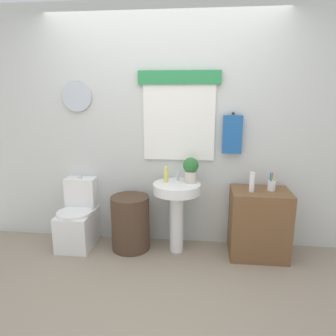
{
  "coord_description": "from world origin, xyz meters",
  "views": [
    {
      "loc": [
        0.41,
        -2.27,
        1.69
      ],
      "look_at": [
        0.08,
        0.8,
        0.94
      ],
      "focal_mm": 33.45,
      "sensor_mm": 36.0,
      "label": 1
    }
  ],
  "objects_px": {
    "lotion_bottle": "(252,182)",
    "potted_plant": "(191,169)",
    "pedestal_sink": "(177,201)",
    "toothbrush_cup": "(272,185)",
    "toilet": "(78,220)",
    "wooden_cabinet": "(259,223)",
    "soap_bottle": "(166,174)",
    "laundry_hamper": "(130,223)"
  },
  "relations": [
    {
      "from": "laundry_hamper",
      "to": "soap_bottle",
      "type": "distance_m",
      "value": 0.67
    },
    {
      "from": "toilet",
      "to": "toothbrush_cup",
      "type": "relative_size",
      "value": 4.13
    },
    {
      "from": "toilet",
      "to": "soap_bottle",
      "type": "relative_size",
      "value": 4.58
    },
    {
      "from": "toilet",
      "to": "pedestal_sink",
      "type": "xyz_separation_m",
      "value": [
        1.11,
        -0.03,
        0.28
      ]
    },
    {
      "from": "pedestal_sink",
      "to": "wooden_cabinet",
      "type": "bearing_deg",
      "value": -0.0
    },
    {
      "from": "laundry_hamper",
      "to": "wooden_cabinet",
      "type": "distance_m",
      "value": 1.37
    },
    {
      "from": "wooden_cabinet",
      "to": "lotion_bottle",
      "type": "relative_size",
      "value": 3.56
    },
    {
      "from": "soap_bottle",
      "to": "pedestal_sink",
      "type": "bearing_deg",
      "value": -22.62
    },
    {
      "from": "toothbrush_cup",
      "to": "lotion_bottle",
      "type": "bearing_deg",
      "value": -163.76
    },
    {
      "from": "soap_bottle",
      "to": "lotion_bottle",
      "type": "height_order",
      "value": "soap_bottle"
    },
    {
      "from": "wooden_cabinet",
      "to": "toothbrush_cup",
      "type": "xyz_separation_m",
      "value": [
        0.1,
        0.02,
        0.41
      ]
    },
    {
      "from": "laundry_hamper",
      "to": "wooden_cabinet",
      "type": "relative_size",
      "value": 0.84
    },
    {
      "from": "toilet",
      "to": "potted_plant",
      "type": "height_order",
      "value": "potted_plant"
    },
    {
      "from": "pedestal_sink",
      "to": "toothbrush_cup",
      "type": "bearing_deg",
      "value": 1.2
    },
    {
      "from": "lotion_bottle",
      "to": "toothbrush_cup",
      "type": "relative_size",
      "value": 1.09
    },
    {
      "from": "wooden_cabinet",
      "to": "toothbrush_cup",
      "type": "height_order",
      "value": "toothbrush_cup"
    },
    {
      "from": "pedestal_sink",
      "to": "soap_bottle",
      "type": "bearing_deg",
      "value": 157.38
    },
    {
      "from": "soap_bottle",
      "to": "potted_plant",
      "type": "xyz_separation_m",
      "value": [
        0.26,
        0.01,
        0.06
      ]
    },
    {
      "from": "wooden_cabinet",
      "to": "laundry_hamper",
      "type": "bearing_deg",
      "value": 180.0
    },
    {
      "from": "laundry_hamper",
      "to": "potted_plant",
      "type": "xyz_separation_m",
      "value": [
        0.65,
        0.06,
        0.61
      ]
    },
    {
      "from": "pedestal_sink",
      "to": "lotion_bottle",
      "type": "relative_size",
      "value": 3.79
    },
    {
      "from": "laundry_hamper",
      "to": "pedestal_sink",
      "type": "distance_m",
      "value": 0.58
    },
    {
      "from": "lotion_bottle",
      "to": "potted_plant",
      "type": "bearing_deg",
      "value": 170.82
    },
    {
      "from": "potted_plant",
      "to": "lotion_bottle",
      "type": "bearing_deg",
      "value": -9.18
    },
    {
      "from": "toilet",
      "to": "wooden_cabinet",
      "type": "bearing_deg",
      "value": -1.0
    },
    {
      "from": "potted_plant",
      "to": "pedestal_sink",
      "type": "bearing_deg",
      "value": -156.8
    },
    {
      "from": "soap_bottle",
      "to": "toothbrush_cup",
      "type": "relative_size",
      "value": 0.9
    },
    {
      "from": "potted_plant",
      "to": "wooden_cabinet",
      "type": "bearing_deg",
      "value": -4.75
    },
    {
      "from": "soap_bottle",
      "to": "toilet",
      "type": "bearing_deg",
      "value": -179.1
    },
    {
      "from": "potted_plant",
      "to": "toilet",
      "type": "bearing_deg",
      "value": -178.83
    },
    {
      "from": "toilet",
      "to": "lotion_bottle",
      "type": "relative_size",
      "value": 3.79
    },
    {
      "from": "laundry_hamper",
      "to": "wooden_cabinet",
      "type": "height_order",
      "value": "wooden_cabinet"
    },
    {
      "from": "wooden_cabinet",
      "to": "toothbrush_cup",
      "type": "relative_size",
      "value": 3.87
    },
    {
      "from": "toothbrush_cup",
      "to": "wooden_cabinet",
      "type": "bearing_deg",
      "value": -168.93
    },
    {
      "from": "pedestal_sink",
      "to": "toothbrush_cup",
      "type": "xyz_separation_m",
      "value": [
        0.97,
        0.02,
        0.2
      ]
    },
    {
      "from": "soap_bottle",
      "to": "wooden_cabinet",
      "type": "bearing_deg",
      "value": -2.91
    },
    {
      "from": "potted_plant",
      "to": "toothbrush_cup",
      "type": "bearing_deg",
      "value": -2.76
    },
    {
      "from": "toilet",
      "to": "soap_bottle",
      "type": "xyz_separation_m",
      "value": [
        0.99,
        0.02,
        0.56
      ]
    },
    {
      "from": "lotion_bottle",
      "to": "wooden_cabinet",
      "type": "bearing_deg",
      "value": 21.14
    },
    {
      "from": "toilet",
      "to": "wooden_cabinet",
      "type": "height_order",
      "value": "toilet"
    },
    {
      "from": "toilet",
      "to": "laundry_hamper",
      "type": "xyz_separation_m",
      "value": [
        0.61,
        -0.03,
        0.01
      ]
    },
    {
      "from": "soap_bottle",
      "to": "laundry_hamper",
      "type": "bearing_deg",
      "value": -172.64
    }
  ]
}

